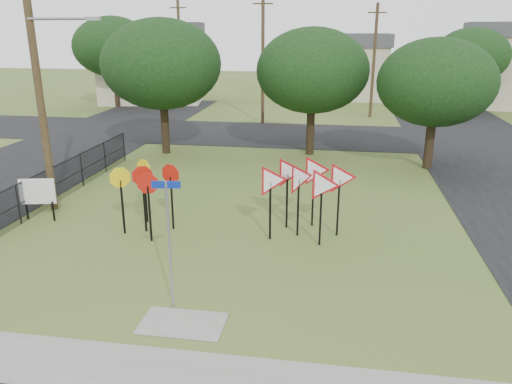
% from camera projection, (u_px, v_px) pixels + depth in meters
% --- Properties ---
extents(ground, '(140.00, 140.00, 0.00)m').
position_uv_depth(ground, '(208.00, 277.00, 14.11)').
color(ground, '#445A21').
extents(sidewalk, '(30.00, 1.60, 0.02)m').
position_uv_depth(sidewalk, '(156.00, 372.00, 10.17)').
color(sidewalk, gray).
rests_on(sidewalk, ground).
extents(street_left, '(8.00, 50.00, 0.02)m').
position_uv_depth(street_left, '(27.00, 167.00, 25.30)').
color(street_left, black).
rests_on(street_left, ground).
extents(street_far, '(60.00, 8.00, 0.02)m').
position_uv_depth(street_far, '(284.00, 135.00, 32.86)').
color(street_far, black).
rests_on(street_far, ground).
extents(curb_pad, '(2.00, 1.20, 0.02)m').
position_uv_depth(curb_pad, '(182.00, 323.00, 11.86)').
color(curb_pad, gray).
rests_on(curb_pad, ground).
extents(street_name_sign, '(0.68, 0.11, 3.32)m').
position_uv_depth(street_name_sign, '(169.00, 238.00, 12.01)').
color(street_name_sign, gray).
rests_on(street_name_sign, ground).
extents(stop_sign_cluster, '(2.18, 1.88, 2.35)m').
position_uv_depth(stop_sign_cluster, '(145.00, 183.00, 16.76)').
color(stop_sign_cluster, black).
rests_on(stop_sign_cluster, ground).
extents(yield_sign_cluster, '(3.28, 1.86, 2.61)m').
position_uv_depth(yield_sign_cluster, '(305.00, 181.00, 16.43)').
color(yield_sign_cluster, black).
rests_on(yield_sign_cluster, ground).
extents(info_board, '(1.24, 0.31, 1.58)m').
position_uv_depth(info_board, '(38.00, 193.00, 17.96)').
color(info_board, black).
rests_on(info_board, ground).
extents(utility_pole_main, '(3.55, 0.33, 10.00)m').
position_uv_depth(utility_pole_main, '(38.00, 72.00, 17.79)').
color(utility_pole_main, '#483821').
rests_on(utility_pole_main, ground).
extents(far_pole_a, '(1.40, 0.24, 9.00)m').
position_uv_depth(far_pole_a, '(263.00, 59.00, 35.48)').
color(far_pole_a, '#483821').
rests_on(far_pole_a, ground).
extents(far_pole_b, '(1.40, 0.24, 8.50)m').
position_uv_depth(far_pole_b, '(374.00, 60.00, 38.10)').
color(far_pole_b, '#483821').
rests_on(far_pole_b, ground).
extents(far_pole_c, '(1.40, 0.24, 9.00)m').
position_uv_depth(far_pole_c, '(180.00, 54.00, 42.32)').
color(far_pole_c, '#483821').
rests_on(far_pole_c, ground).
extents(fence_run, '(0.05, 11.55, 1.50)m').
position_uv_depth(fence_run, '(68.00, 176.00, 20.88)').
color(fence_run, black).
rests_on(fence_run, ground).
extents(house_left, '(10.58, 8.88, 7.20)m').
position_uv_depth(house_left, '(153.00, 62.00, 46.97)').
color(house_left, beige).
rests_on(house_left, ground).
extents(house_mid, '(8.40, 8.40, 6.20)m').
position_uv_depth(house_mid, '(345.00, 65.00, 50.03)').
color(house_mid, beige).
rests_on(house_mid, ground).
extents(house_right, '(8.30, 8.30, 7.20)m').
position_uv_depth(house_right, '(507.00, 64.00, 44.00)').
color(house_right, beige).
rests_on(house_right, ground).
extents(tree_near_left, '(6.40, 6.40, 7.27)m').
position_uv_depth(tree_near_left, '(161.00, 64.00, 26.63)').
color(tree_near_left, '#2E2214').
rests_on(tree_near_left, ground).
extents(tree_near_mid, '(6.00, 6.00, 6.80)m').
position_uv_depth(tree_near_mid, '(312.00, 71.00, 26.45)').
color(tree_near_mid, '#2E2214').
rests_on(tree_near_mid, ground).
extents(tree_near_right, '(5.60, 5.60, 6.33)m').
position_uv_depth(tree_near_right, '(436.00, 83.00, 23.77)').
color(tree_near_right, '#2E2214').
rests_on(tree_near_right, ground).
extents(tree_far_left, '(6.80, 6.80, 7.73)m').
position_uv_depth(tree_far_left, '(113.00, 47.00, 43.05)').
color(tree_far_left, '#2E2214').
rests_on(tree_far_left, ground).
extents(tree_far_right, '(6.00, 6.00, 6.80)m').
position_uv_depth(tree_far_right, '(471.00, 56.00, 40.58)').
color(tree_far_right, '#2E2214').
rests_on(tree_far_right, ground).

